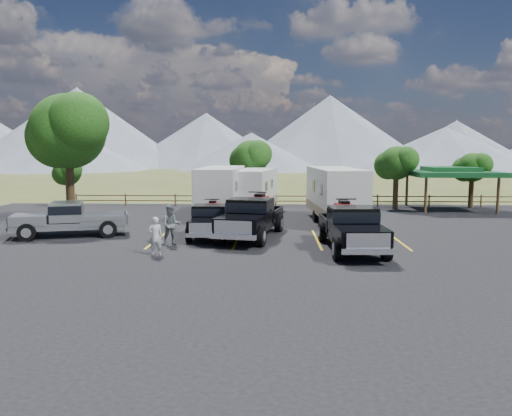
{
  "coord_description": "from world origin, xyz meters",
  "views": [
    {
      "loc": [
        -0.18,
        -20.73,
        4.56
      ],
      "look_at": [
        -1.06,
        4.15,
        1.6
      ],
      "focal_mm": 35.0,
      "sensor_mm": 36.0,
      "label": 1
    }
  ],
  "objects_px": {
    "rig_center": "(252,216)",
    "person_a": "(155,236)",
    "pavilion": "(450,173)",
    "pickup_silver": "(70,219)",
    "rig_left": "(210,219)",
    "rig_right": "(351,226)",
    "trailer_left": "(221,191)",
    "trailer_right": "(335,194)",
    "trailer_center": "(254,190)",
    "tree_big_nw": "(67,131)",
    "person_b": "(171,225)"
  },
  "relations": [
    {
      "from": "rig_left",
      "to": "rig_center",
      "type": "bearing_deg",
      "value": -12.13
    },
    {
      "from": "pavilion",
      "to": "pickup_silver",
      "type": "height_order",
      "value": "pavilion"
    },
    {
      "from": "rig_center",
      "to": "person_a",
      "type": "distance_m",
      "value": 5.94
    },
    {
      "from": "trailer_left",
      "to": "trailer_right",
      "type": "xyz_separation_m",
      "value": [
        7.27,
        -2.25,
        0.02
      ]
    },
    {
      "from": "trailer_center",
      "to": "rig_center",
      "type": "bearing_deg",
      "value": -80.37
    },
    {
      "from": "pavilion",
      "to": "pickup_silver",
      "type": "relative_size",
      "value": 0.99
    },
    {
      "from": "tree_big_nw",
      "to": "trailer_center",
      "type": "distance_m",
      "value": 12.81
    },
    {
      "from": "tree_big_nw",
      "to": "pavilion",
      "type": "relative_size",
      "value": 1.26
    },
    {
      "from": "rig_right",
      "to": "trailer_center",
      "type": "relative_size",
      "value": 0.74
    },
    {
      "from": "tree_big_nw",
      "to": "pickup_silver",
      "type": "xyz_separation_m",
      "value": [
        1.85,
        -4.58,
        -4.62
      ]
    },
    {
      "from": "person_a",
      "to": "rig_left",
      "type": "bearing_deg",
      "value": -123.44
    },
    {
      "from": "trailer_center",
      "to": "rig_left",
      "type": "bearing_deg",
      "value": -93.51
    },
    {
      "from": "tree_big_nw",
      "to": "rig_center",
      "type": "relative_size",
      "value": 1.11
    },
    {
      "from": "trailer_right",
      "to": "pickup_silver",
      "type": "xyz_separation_m",
      "value": [
        -14.31,
        -5.4,
        -0.82
      ]
    },
    {
      "from": "pickup_silver",
      "to": "person_b",
      "type": "bearing_deg",
      "value": 52.49
    },
    {
      "from": "rig_right",
      "to": "trailer_center",
      "type": "bearing_deg",
      "value": 108.08
    },
    {
      "from": "pavilion",
      "to": "rig_center",
      "type": "relative_size",
      "value": 0.88
    },
    {
      "from": "pavilion",
      "to": "rig_left",
      "type": "bearing_deg",
      "value": -143.73
    },
    {
      "from": "rig_right",
      "to": "pickup_silver",
      "type": "relative_size",
      "value": 1.06
    },
    {
      "from": "rig_left",
      "to": "pickup_silver",
      "type": "distance_m",
      "value": 7.23
    },
    {
      "from": "pavilion",
      "to": "rig_left",
      "type": "relative_size",
      "value": 1.12
    },
    {
      "from": "rig_right",
      "to": "trailer_right",
      "type": "relative_size",
      "value": 0.69
    },
    {
      "from": "trailer_center",
      "to": "person_a",
      "type": "bearing_deg",
      "value": -96.17
    },
    {
      "from": "trailer_left",
      "to": "trailer_center",
      "type": "bearing_deg",
      "value": 47.31
    },
    {
      "from": "rig_left",
      "to": "trailer_right",
      "type": "bearing_deg",
      "value": 33.55
    },
    {
      "from": "pickup_silver",
      "to": "trailer_left",
      "type": "bearing_deg",
      "value": 120.36
    },
    {
      "from": "rig_left",
      "to": "trailer_right",
      "type": "xyz_separation_m",
      "value": [
        7.09,
        4.95,
        0.87
      ]
    },
    {
      "from": "tree_big_nw",
      "to": "pickup_silver",
      "type": "relative_size",
      "value": 1.25
    },
    {
      "from": "rig_right",
      "to": "trailer_right",
      "type": "bearing_deg",
      "value": 85.18
    },
    {
      "from": "rig_center",
      "to": "trailer_right",
      "type": "bearing_deg",
      "value": 59.2
    },
    {
      "from": "rig_left",
      "to": "person_a",
      "type": "height_order",
      "value": "rig_left"
    },
    {
      "from": "rig_center",
      "to": "trailer_center",
      "type": "height_order",
      "value": "trailer_center"
    },
    {
      "from": "tree_big_nw",
      "to": "person_b",
      "type": "height_order",
      "value": "tree_big_nw"
    },
    {
      "from": "rig_left",
      "to": "trailer_left",
      "type": "height_order",
      "value": "trailer_left"
    },
    {
      "from": "rig_center",
      "to": "person_b",
      "type": "height_order",
      "value": "rig_center"
    },
    {
      "from": "rig_left",
      "to": "pickup_silver",
      "type": "height_order",
      "value": "rig_left"
    },
    {
      "from": "pavilion",
      "to": "person_a",
      "type": "height_order",
      "value": "pavilion"
    },
    {
      "from": "tree_big_nw",
      "to": "rig_left",
      "type": "height_order",
      "value": "tree_big_nw"
    },
    {
      "from": "trailer_left",
      "to": "person_b",
      "type": "height_order",
      "value": "trailer_left"
    },
    {
      "from": "rig_center",
      "to": "person_a",
      "type": "xyz_separation_m",
      "value": [
        -3.9,
        -4.48,
        -0.26
      ]
    },
    {
      "from": "rig_right",
      "to": "trailer_left",
      "type": "xyz_separation_m",
      "value": [
        -6.97,
        10.57,
        0.67
      ]
    },
    {
      "from": "rig_left",
      "to": "trailer_center",
      "type": "height_order",
      "value": "trailer_center"
    },
    {
      "from": "tree_big_nw",
      "to": "person_a",
      "type": "height_order",
      "value": "tree_big_nw"
    },
    {
      "from": "rig_right",
      "to": "trailer_right",
      "type": "distance_m",
      "value": 8.36
    },
    {
      "from": "trailer_left",
      "to": "person_b",
      "type": "bearing_deg",
      "value": -95.91
    },
    {
      "from": "trailer_left",
      "to": "trailer_center",
      "type": "height_order",
      "value": "trailer_left"
    },
    {
      "from": "trailer_right",
      "to": "person_a",
      "type": "relative_size",
      "value": 5.82
    },
    {
      "from": "rig_center",
      "to": "trailer_right",
      "type": "relative_size",
      "value": 0.73
    },
    {
      "from": "trailer_right",
      "to": "person_a",
      "type": "height_order",
      "value": "trailer_right"
    },
    {
      "from": "person_b",
      "to": "trailer_left",
      "type": "bearing_deg",
      "value": 66.88
    }
  ]
}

